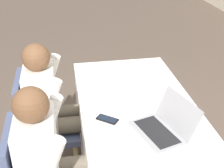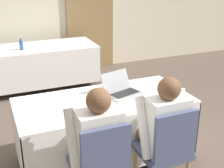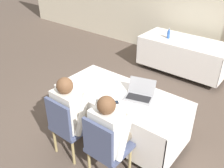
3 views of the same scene
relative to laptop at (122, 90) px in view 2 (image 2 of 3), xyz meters
The scene contains 13 objects.
ground_plane 0.80m from the laptop, 161.73° to the right, with size 24.00×24.00×0.00m, color brown.
wall_back 3.17m from the laptop, 94.31° to the left, with size 12.00×0.06×2.70m.
curtain_panel 3.18m from the laptop, 77.23° to the left, with size 0.95×0.04×2.65m.
conference_table_near 0.32m from the laptop, 161.73° to the right, with size 1.80×0.84×0.72m.
conference_table_far 2.41m from the laptop, 99.96° to the left, with size 1.80×0.84×0.72m.
laptop is the anchor object (origin of this frame).
cell_phone 0.38m from the laptop, 120.45° to the right, with size 0.14×0.16×0.01m.
paper_beside_laptop 0.15m from the laptop, 77.06° to the left, with size 0.29×0.34×0.00m.
water_bottle 2.38m from the laptop, 108.45° to the left, with size 0.06×0.06×0.22m.
chair_near_left 1.01m from the laptop, 124.34° to the right, with size 0.44×0.44×0.90m.
chair_near_right 0.85m from the laptop, 84.34° to the right, with size 0.44×0.44×0.90m.
person_checkered_shirt 0.90m from the laptop, 128.09° to the right, with size 0.50×0.52×1.16m.
person_white_shirt 0.71m from the laptop, 83.51° to the right, with size 0.50×0.52×1.16m.
Camera 2 is at (-1.05, -2.74, 2.05)m, focal length 50.00 mm.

